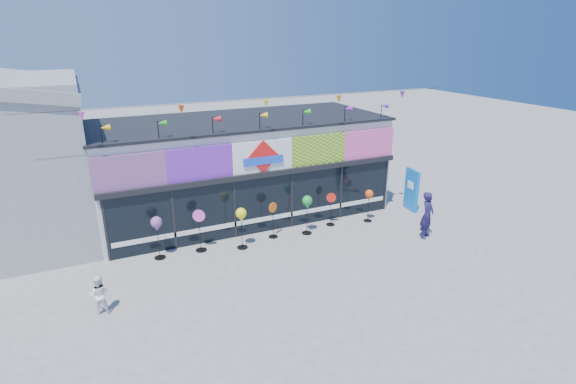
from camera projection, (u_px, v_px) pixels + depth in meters
ground at (302, 270)px, 15.03m from camera, size 80.00×80.00×0.00m
kite_shop at (241, 166)px, 19.43m from camera, size 16.00×5.70×5.31m
blue_sign at (412, 190)px, 19.86m from camera, size 0.26×0.94×1.87m
spinner_0 at (157, 225)px, 15.40m from camera, size 0.40×0.40×1.57m
spinner_1 at (200, 229)px, 16.09m from camera, size 0.42×0.41×1.59m
spinner_2 at (241, 216)px, 16.15m from camera, size 0.40×0.40×1.58m
spinner_3 at (273, 219)px, 17.20m from camera, size 0.38×0.37×1.44m
spinner_4 at (307, 203)px, 17.35m from camera, size 0.40×0.40×1.59m
spinner_5 at (331, 208)px, 18.32m from camera, size 0.38×0.36×1.40m
spinner_6 at (369, 196)px, 18.57m from camera, size 0.35×0.35×1.39m
adult_man at (427, 215)px, 17.14m from camera, size 0.80×0.70×1.84m
child at (99, 294)px, 12.56m from camera, size 0.63×0.46×1.15m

